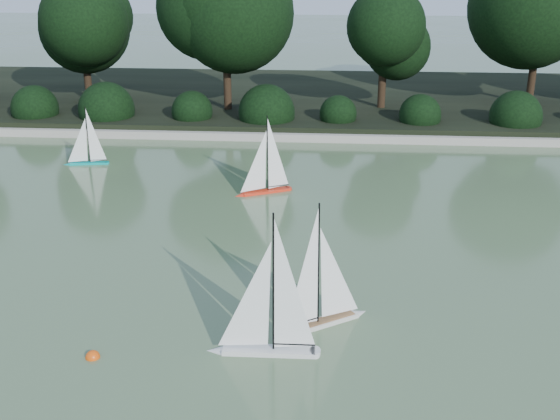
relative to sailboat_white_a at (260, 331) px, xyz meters
name	(u,v)px	position (x,y,z in m)	size (l,w,h in m)	color
ground	(352,348)	(1.05, 0.17, -0.28)	(80.00, 80.00, 0.00)	#3E5633
pond_coping	(344,138)	(1.05, 9.17, -0.19)	(40.00, 0.35, 0.18)	gray
far_bank	(342,100)	(1.05, 13.17, -0.13)	(40.00, 8.00, 0.30)	black
tree_line	(395,16)	(2.28, 11.61, 2.36)	(26.31, 3.93, 4.39)	black
shrub_hedge	(344,114)	(1.05, 10.07, 0.17)	(29.10, 1.10, 1.10)	black
sailboat_white_a	(260,331)	(0.00, 0.00, 0.00)	(1.31, 0.23, 1.79)	silver
sailboat_white_b	(328,304)	(0.76, 0.73, -0.02)	(1.11, 0.82, 1.68)	beige
sailboat_orange	(262,181)	(-0.51, 5.41, -0.04)	(1.08, 0.64, 1.55)	red
sailboat_teal	(84,155)	(-4.40, 6.96, -0.08)	(0.96, 0.31, 1.30)	#069A94
race_buoy	(93,357)	(-1.87, -0.24, -0.28)	(0.17, 0.17, 0.17)	#E84D0C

